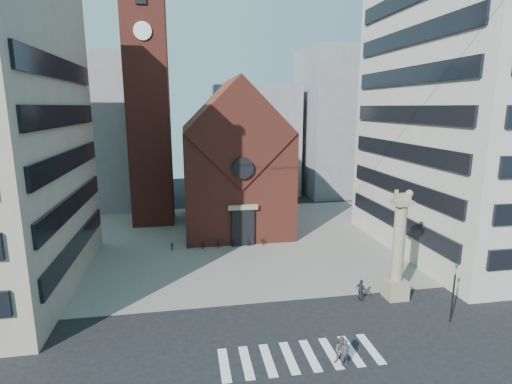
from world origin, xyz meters
TOP-DOWN VIEW (x-y plane):
  - ground at (0.00, 0.00)m, footprint 120.00×120.00m
  - piazza at (0.00, 19.00)m, footprint 46.00×30.00m
  - zebra_crossing at (0.55, -3.00)m, footprint 10.20×3.20m
  - church at (0.00, 25.04)m, footprint 12.00×16.65m
  - campanile at (-10.00, 28.00)m, footprint 5.50×5.50m
  - building_right at (24.00, 12.00)m, footprint 18.00×22.00m
  - bg_block_left at (-20.00, 40.00)m, footprint 16.00×14.00m
  - bg_block_mid at (6.00, 45.00)m, footprint 14.00×12.00m
  - bg_block_right at (22.00, 42.00)m, footprint 16.00×14.00m
  - lion_column at (10.01, 3.00)m, footprint 1.63×1.60m
  - traffic_light at (12.00, -1.00)m, footprint 0.13×0.16m
  - pedestrian_0 at (2.87, -4.25)m, footprint 0.65×0.49m
  - pedestrian_1 at (2.72, -4.12)m, footprint 1.04×0.97m
  - pedestrian_2 at (7.15, 3.00)m, footprint 0.78×1.09m
  - scooter_0 at (-7.49, 17.05)m, footprint 0.63×1.59m
  - scooter_1 at (-5.89, 17.05)m, footprint 0.52×1.54m
  - scooter_2 at (-4.30, 17.05)m, footprint 0.63×1.59m
  - scooter_3 at (-2.71, 17.05)m, footprint 0.52×1.54m
  - scooter_4 at (-1.11, 17.05)m, footprint 0.63×1.59m
  - scooter_5 at (0.48, 17.05)m, footprint 0.52×1.54m
  - scooter_6 at (2.07, 17.05)m, footprint 0.63×1.59m

SIDE VIEW (x-z plane):
  - ground at x=0.00m, z-range 0.00..0.00m
  - zebra_crossing at x=0.55m, z-range 0.00..0.01m
  - piazza at x=0.00m, z-range 0.00..0.05m
  - scooter_0 at x=-7.49m, z-range 0.05..0.87m
  - scooter_2 at x=-4.30m, z-range 0.05..0.87m
  - scooter_4 at x=-1.11m, z-range 0.05..0.87m
  - scooter_6 at x=2.07m, z-range 0.05..0.87m
  - scooter_1 at x=-5.89m, z-range 0.05..0.96m
  - scooter_3 at x=-2.71m, z-range 0.05..0.96m
  - scooter_5 at x=0.48m, z-range 0.05..0.96m
  - pedestrian_0 at x=2.87m, z-range 0.00..1.62m
  - pedestrian_2 at x=7.15m, z-range 0.00..1.71m
  - pedestrian_1 at x=2.72m, z-range 0.00..1.72m
  - traffic_light at x=12.00m, z-range 0.14..4.44m
  - lion_column at x=10.01m, z-range -0.88..7.79m
  - church at x=0.00m, z-range -1.02..16.98m
  - bg_block_mid at x=6.00m, z-range 0.00..18.00m
  - bg_block_left at x=-20.00m, z-range 0.00..22.00m
  - bg_block_right at x=22.00m, z-range 0.00..24.00m
  - campanile at x=-10.00m, z-range 0.14..31.34m
  - building_right at x=24.00m, z-range 0.00..32.00m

